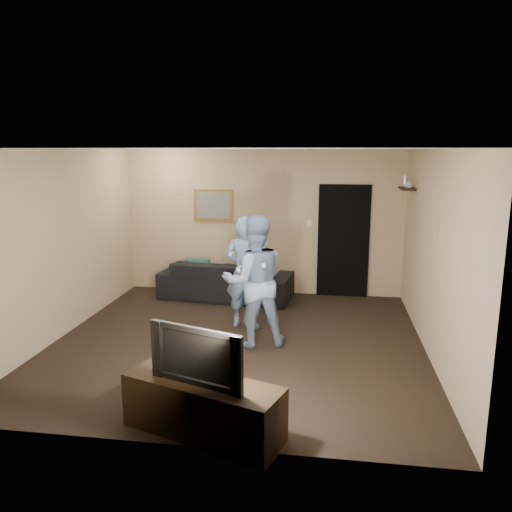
% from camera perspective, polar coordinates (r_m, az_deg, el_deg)
% --- Properties ---
extents(ground, '(5.00, 5.00, 0.00)m').
position_cam_1_polar(ground, '(6.97, -2.07, -9.75)').
color(ground, black).
rests_on(ground, ground).
extents(ceiling, '(5.00, 5.00, 0.04)m').
position_cam_1_polar(ceiling, '(6.47, -2.24, 12.15)').
color(ceiling, silver).
rests_on(ceiling, wall_back).
extents(wall_back, '(5.00, 0.04, 2.60)m').
position_cam_1_polar(wall_back, '(9.04, 0.76, 3.85)').
color(wall_back, tan).
rests_on(wall_back, ground).
extents(wall_front, '(5.00, 0.04, 2.60)m').
position_cam_1_polar(wall_front, '(4.24, -8.37, -5.74)').
color(wall_front, tan).
rests_on(wall_front, ground).
extents(wall_left, '(0.04, 5.00, 2.60)m').
position_cam_1_polar(wall_left, '(7.47, -21.36, 1.29)').
color(wall_left, tan).
rests_on(wall_left, ground).
extents(wall_right, '(0.04, 5.00, 2.60)m').
position_cam_1_polar(wall_right, '(6.62, 19.64, 0.13)').
color(wall_right, tan).
rests_on(wall_right, ground).
extents(sofa, '(2.39, 1.14, 0.67)m').
position_cam_1_polar(sofa, '(8.86, -3.45, -2.70)').
color(sofa, black).
rests_on(sofa, ground).
extents(throw_pillow, '(0.44, 0.16, 0.43)m').
position_cam_1_polar(throw_pillow, '(8.94, -6.68, -1.68)').
color(throw_pillow, '#184941').
rests_on(throw_pillow, sofa).
extents(painting_frame, '(0.72, 0.05, 0.57)m').
position_cam_1_polar(painting_frame, '(9.14, -4.89, 5.79)').
color(painting_frame, olive).
rests_on(painting_frame, wall_back).
extents(painting_canvas, '(0.62, 0.01, 0.47)m').
position_cam_1_polar(painting_canvas, '(9.11, -4.92, 5.78)').
color(painting_canvas, slate).
rests_on(painting_canvas, painting_frame).
extents(doorway, '(0.90, 0.06, 2.00)m').
position_cam_1_polar(doorway, '(8.98, 9.94, 1.68)').
color(doorway, black).
rests_on(doorway, ground).
extents(light_switch, '(0.08, 0.02, 0.12)m').
position_cam_1_polar(light_switch, '(8.94, 6.16, 3.69)').
color(light_switch, silver).
rests_on(light_switch, wall_back).
extents(wall_shelf, '(0.20, 0.60, 0.03)m').
position_cam_1_polar(wall_shelf, '(8.27, 16.87, 7.39)').
color(wall_shelf, black).
rests_on(wall_shelf, wall_right).
extents(shelf_vase, '(0.14, 0.14, 0.14)m').
position_cam_1_polar(shelf_vase, '(8.10, 17.08, 7.88)').
color(shelf_vase, silver).
rests_on(shelf_vase, wall_shelf).
extents(shelf_figurine, '(0.06, 0.06, 0.18)m').
position_cam_1_polar(shelf_figurine, '(8.50, 16.69, 8.22)').
color(shelf_figurine, silver).
rests_on(shelf_figurine, wall_shelf).
extents(tv_console, '(1.59, 0.96, 0.54)m').
position_cam_1_polar(tv_console, '(4.84, -6.08, -16.90)').
color(tv_console, black).
rests_on(tv_console, ground).
extents(television, '(0.94, 0.43, 0.55)m').
position_cam_1_polar(television, '(4.60, -6.23, -10.97)').
color(television, black).
rests_on(television, tv_console).
extents(wii_player_left, '(0.66, 0.53, 1.66)m').
position_cam_1_polar(wii_player_left, '(7.28, -1.26, -1.91)').
color(wii_player_left, '#7094C3').
rests_on(wii_player_left, ground).
extents(wii_player_right, '(1.03, 0.91, 1.76)m').
position_cam_1_polar(wii_player_right, '(6.61, -0.20, -2.91)').
color(wii_player_right, '#849CC0').
rests_on(wii_player_right, ground).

